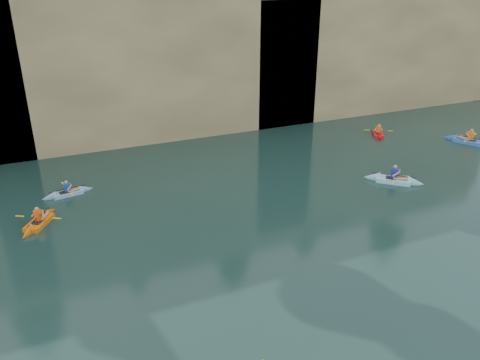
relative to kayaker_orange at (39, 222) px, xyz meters
name	(u,v)px	position (x,y,z in m)	size (l,w,h in m)	color
ground	(304,343)	(7.34, -11.99, -0.14)	(160.00, 160.00, 0.00)	black
cliff	(113,44)	(7.34, 18.01, 5.86)	(70.00, 16.00, 12.00)	tan
cliff_slab_center	(162,59)	(9.34, 10.61, 5.56)	(24.00, 2.40, 11.40)	tan
cliff_slab_east	(388,53)	(29.34, 10.61, 4.78)	(26.00, 2.40, 9.84)	tan
sea_cave_center	(82,128)	(3.34, 9.96, 1.46)	(3.50, 1.00, 3.20)	black
sea_cave_east	(268,99)	(17.34, 9.96, 2.11)	(5.00, 1.00, 4.50)	black
kayaker_orange	(39,222)	(0.00, 0.00, 0.00)	(2.15, 2.94, 1.15)	orange
kayaker_ltblue_near	(393,180)	(18.85, -2.95, 0.02)	(2.96, 2.89, 1.32)	#97DAFD
kayaker_red_far	(378,134)	(23.90, 4.51, -0.01)	(2.09, 2.86, 1.08)	red
kayaker_ltblue_mid	(68,193)	(1.58, 2.93, -0.01)	(2.83, 2.09, 1.05)	#7EA7D3
kayaker_blue_east	(470,141)	(28.59, 0.31, 0.02)	(2.40, 3.73, 1.33)	#3B6CCA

